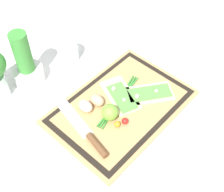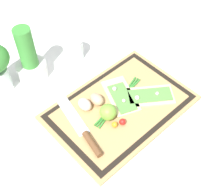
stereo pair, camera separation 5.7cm
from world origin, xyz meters
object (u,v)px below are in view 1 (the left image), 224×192
(knife, at_px, (89,136))
(herb_pot, at_px, (26,66))
(pizza_slice_near, at_px, (146,94))
(pizza_slice_far, at_px, (120,96))
(sauce_jar, at_px, (70,52))
(egg_brown, at_px, (97,100))
(lime, at_px, (110,112))
(egg_pink, at_px, (86,106))
(cherry_tomato_yellow, at_px, (117,124))
(cherry_tomato_red, at_px, (125,121))

(knife, distance_m, herb_pot, 0.37)
(pizza_slice_near, relative_size, pizza_slice_far, 1.10)
(herb_pot, relative_size, sauce_jar, 2.57)
(egg_brown, height_order, lime, lime)
(pizza_slice_near, distance_m, lime, 0.17)
(knife, height_order, egg_pink, egg_pink)
(egg_brown, height_order, cherry_tomato_yellow, egg_brown)
(cherry_tomato_yellow, xyz_separation_m, sauce_jar, (0.13, 0.38, 0.01))
(knife, bearing_deg, egg_pink, 50.54)
(herb_pot, height_order, sauce_jar, herb_pot)
(knife, bearing_deg, cherry_tomato_red, -22.58)
(lime, distance_m, sauce_jar, 0.35)
(egg_pink, xyz_separation_m, sauce_jar, (0.15, 0.25, 0.00))
(pizza_slice_far, distance_m, knife, 0.20)
(cherry_tomato_yellow, bearing_deg, cherry_tomato_red, -21.35)
(egg_pink, height_order, lime, lime)
(pizza_slice_far, xyz_separation_m, egg_pink, (-0.13, 0.05, 0.01))
(cherry_tomato_yellow, bearing_deg, herb_pot, 98.62)
(egg_brown, distance_m, egg_pink, 0.05)
(egg_pink, bearing_deg, pizza_slice_near, -30.63)
(herb_pot, xyz_separation_m, sauce_jar, (0.19, -0.03, -0.04))
(pizza_slice_near, distance_m, sauce_jar, 0.37)
(cherry_tomato_red, relative_size, sauce_jar, 0.26)
(cherry_tomato_red, bearing_deg, pizza_slice_far, 48.64)
(egg_brown, bearing_deg, lime, -100.48)
(egg_pink, height_order, cherry_tomato_yellow, egg_pink)
(pizza_slice_near, height_order, cherry_tomato_red, same)
(egg_pink, height_order, sauce_jar, sauce_jar)
(sauce_jar, bearing_deg, cherry_tomato_red, -104.62)
(knife, relative_size, lime, 4.89)
(egg_brown, xyz_separation_m, cherry_tomato_yellow, (-0.02, -0.12, -0.01))
(pizza_slice_near, bearing_deg, egg_brown, 145.17)
(egg_pink, distance_m, sauce_jar, 0.29)
(lime, bearing_deg, pizza_slice_far, 20.24)
(cherry_tomato_yellow, relative_size, sauce_jar, 0.23)
(pizza_slice_near, xyz_separation_m, egg_brown, (-0.15, 0.11, 0.01))
(cherry_tomato_red, xyz_separation_m, cherry_tomato_yellow, (-0.03, 0.01, -0.00))
(knife, distance_m, cherry_tomato_yellow, 0.10)
(egg_pink, xyz_separation_m, lime, (0.03, -0.09, 0.01))
(pizza_slice_far, height_order, sauce_jar, sauce_jar)
(cherry_tomato_red, bearing_deg, knife, 157.42)
(egg_brown, xyz_separation_m, herb_pot, (-0.08, 0.28, 0.04))
(lime, relative_size, cherry_tomato_yellow, 2.83)
(egg_brown, xyz_separation_m, sauce_jar, (0.10, 0.26, 0.00))
(cherry_tomato_red, bearing_deg, pizza_slice_near, 9.01)
(herb_pot, bearing_deg, knife, -95.52)
(knife, relative_size, herb_pot, 1.26)
(pizza_slice_near, bearing_deg, lime, 169.60)
(egg_brown, bearing_deg, herb_pot, 106.65)
(pizza_slice_near, distance_m, egg_brown, 0.19)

